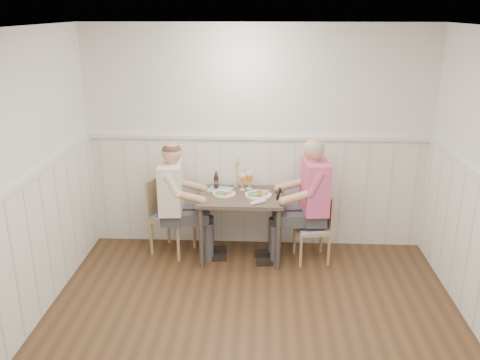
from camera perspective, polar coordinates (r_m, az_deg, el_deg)
The scene contains 16 objects.
ground_plane at distance 4.43m, azimuth 1.24°, elevation -19.45°, with size 4.50×4.50×0.00m, color #462E1D.
room_shell at distance 3.69m, azimuth 1.41°, elevation -0.60°, with size 4.04×4.54×2.60m.
wainscot at distance 4.65m, azimuth 1.55°, elevation -7.46°, with size 4.00×4.49×1.34m.
dining_table at distance 5.72m, azimuth 0.10°, elevation -2.67°, with size 0.94×0.70×0.75m.
chair_right at distance 5.80m, azimuth 8.57°, elevation -5.00°, with size 0.43×0.43×0.79m.
chair_left at distance 5.97m, azimuth -8.08°, elevation -3.62°, with size 0.55×0.55×0.90m.
man_in_pink at distance 5.71m, azimuth 7.83°, elevation -3.38°, with size 0.70×0.49×1.45m.
diner_cream at distance 5.78m, azimuth -7.27°, elevation -3.36°, with size 0.66×0.46×1.39m.
plate_man at distance 5.66m, azimuth 1.98°, elevation -1.58°, with size 0.30×0.30×0.08m.
plate_diner at distance 5.71m, azimuth -1.91°, elevation -1.46°, with size 0.26×0.26×0.06m.
beer_glass_a at distance 5.84m, azimuth 1.05°, elevation 0.26°, with size 0.08×0.08×0.21m.
beer_glass_b at distance 5.82m, azimuth 0.28°, elevation 0.06°, with size 0.08×0.08×0.19m.
beer_bottle at distance 5.89m, azimuth -2.69°, elevation -0.09°, with size 0.06×0.06×0.21m.
rolled_napkin at distance 5.44m, azimuth 1.99°, elevation -2.50°, with size 0.18×0.14×0.04m.
grass_vase at distance 5.92m, azimuth -0.50°, elevation 0.78°, with size 0.04×0.04×0.37m.
gingham_mat at distance 5.87m, azimuth -2.25°, elevation -1.07°, with size 0.31×0.27×0.01m.
Camera 1 is at (0.08, -3.48, 2.74)m, focal length 38.00 mm.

